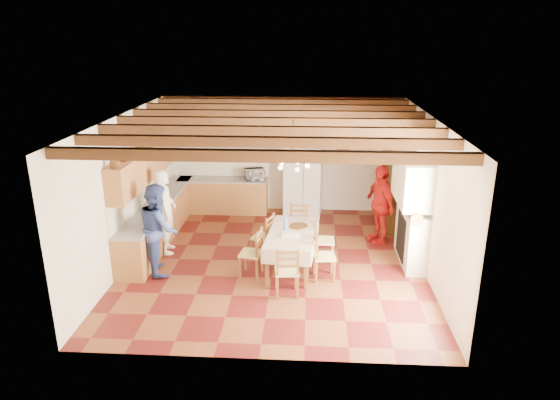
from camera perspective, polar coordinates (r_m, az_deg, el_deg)
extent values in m
cube|color=#521311|center=(10.43, -0.65, -7.09)|extent=(6.00, 6.50, 0.02)
cube|color=white|center=(9.51, -0.72, 9.51)|extent=(6.00, 6.50, 0.02)
cube|color=beige|center=(13.00, 0.34, 5.25)|extent=(6.00, 0.02, 3.00)
cube|color=beige|center=(6.85, -2.63, -7.59)|extent=(6.00, 0.02, 3.00)
cube|color=beige|center=(10.51, -17.28, 1.09)|extent=(0.02, 6.50, 3.00)
cube|color=beige|center=(10.12, 16.58, 0.48)|extent=(0.02, 6.50, 3.00)
cube|color=olive|center=(11.69, -13.62, -2.36)|extent=(0.60, 4.30, 0.86)
cube|color=olive|center=(13.17, -6.49, 0.46)|extent=(2.30, 0.60, 0.86)
cube|color=slate|center=(11.54, -13.79, -0.28)|extent=(0.62, 4.30, 0.04)
cube|color=slate|center=(13.04, -6.57, 2.34)|extent=(2.34, 0.62, 0.04)
cube|color=beige|center=(11.53, -15.26, 1.26)|extent=(0.03, 4.30, 0.60)
cube|color=beige|center=(13.22, -6.41, 4.02)|extent=(2.30, 0.03, 0.60)
cube|color=olive|center=(11.31, -14.77, 4.39)|extent=(0.35, 4.20, 0.70)
cube|color=black|center=(12.91, 7.27, 6.59)|extent=(0.34, 0.03, 0.42)
cube|color=silver|center=(12.85, 2.72, 2.50)|extent=(1.03, 0.88, 1.89)
cube|color=beige|center=(9.87, 1.39, -3.79)|extent=(1.07, 1.86, 0.05)
cube|color=brown|center=(9.36, -1.50, -7.70)|extent=(0.08, 0.08, 0.74)
cube|color=brown|center=(9.27, 3.03, -7.99)|extent=(0.08, 0.08, 0.74)
cube|color=brown|center=(10.79, -0.03, -3.98)|extent=(0.08, 0.08, 0.74)
cube|color=brown|center=(10.71, 3.87, -4.20)|extent=(0.08, 0.08, 0.74)
torus|color=black|center=(9.39, 1.47, 4.66)|extent=(0.47, 0.47, 0.03)
imported|color=white|center=(10.83, -12.94, -1.27)|extent=(0.58, 0.75, 1.83)
imported|color=#324689|center=(9.98, -13.73, -3.18)|extent=(0.99, 1.08, 1.80)
imported|color=red|center=(11.27, 11.33, -0.49)|extent=(0.79, 1.13, 1.78)
imported|color=silver|center=(12.88, -2.93, 2.96)|extent=(0.56, 0.45, 0.27)
imported|color=#3A1E0B|center=(12.59, 2.24, 7.31)|extent=(0.36, 0.36, 0.31)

